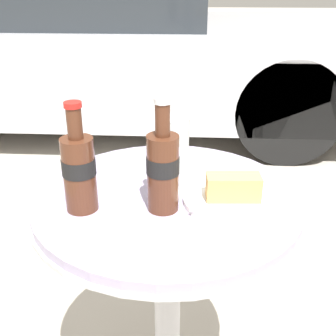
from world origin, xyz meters
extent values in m
cylinder|color=#B7B7BC|center=(0.00, 0.00, 0.37)|extent=(0.06, 0.06, 0.69)
cylinder|color=#B7B7BC|center=(0.00, 0.00, 0.71)|extent=(0.58, 0.58, 0.01)
cylinder|color=#9E93B2|center=(0.00, 0.00, 0.72)|extent=(0.56, 0.56, 0.02)
cylinder|color=#4C2819|center=(-0.17, -0.07, 0.81)|extent=(0.06, 0.06, 0.15)
cylinder|color=black|center=(-0.17, -0.07, 0.82)|extent=(0.07, 0.07, 0.03)
cylinder|color=#4C2819|center=(-0.17, -0.07, 0.91)|extent=(0.03, 0.03, 0.06)
cylinder|color=red|center=(-0.17, -0.07, 0.95)|extent=(0.03, 0.03, 0.01)
cylinder|color=#4C2819|center=(-0.01, -0.06, 0.81)|extent=(0.06, 0.06, 0.16)
cylinder|color=black|center=(-0.01, -0.06, 0.83)|extent=(0.06, 0.06, 0.03)
cylinder|color=#4C2819|center=(-0.01, -0.06, 0.92)|extent=(0.03, 0.03, 0.06)
cylinder|color=silver|center=(-0.01, -0.06, 0.95)|extent=(0.03, 0.03, 0.01)
cylinder|color=#C68923|center=(0.01, 0.05, 0.79)|extent=(0.06, 0.06, 0.12)
cylinder|color=silver|center=(0.01, 0.05, 0.81)|extent=(0.06, 0.06, 0.16)
cylinder|color=white|center=(0.13, -0.02, 0.74)|extent=(0.20, 0.20, 0.01)
cube|color=white|center=(0.13, -0.02, 0.74)|extent=(0.17, 0.17, 0.00)
cube|color=tan|center=(0.13, -0.03, 0.77)|extent=(0.11, 0.05, 0.05)
cube|color=#B7B7BC|center=(-0.72, 2.60, 0.50)|extent=(4.47, 1.68, 0.62)
cylinder|color=black|center=(0.67, 3.34, 0.35)|extent=(0.69, 0.20, 0.69)
cylinder|color=black|center=(0.67, 1.86, 0.35)|extent=(0.69, 0.20, 0.69)
camera|label=1|loc=(0.05, -0.78, 1.16)|focal=45.00mm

